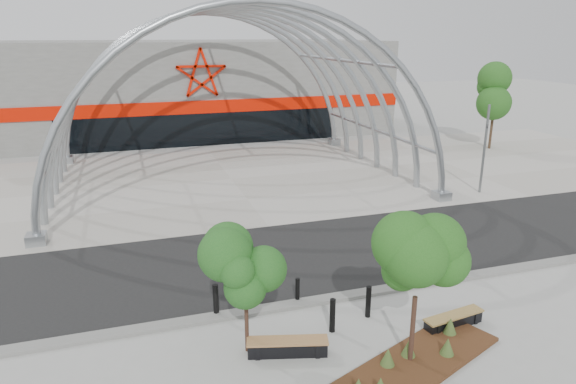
# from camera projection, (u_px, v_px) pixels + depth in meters

# --- Properties ---
(ground) EXTENTS (140.00, 140.00, 0.00)m
(ground) POSITION_uv_depth(u_px,v_px,m) (324.00, 297.00, 17.58)
(ground) COLOR #9D9D98
(ground) RESTS_ON ground
(road) EXTENTS (140.00, 7.00, 0.02)m
(road) POSITION_uv_depth(u_px,v_px,m) (292.00, 256.00, 20.76)
(road) COLOR black
(road) RESTS_ON ground
(forecourt) EXTENTS (60.00, 17.00, 0.04)m
(forecourt) POSITION_uv_depth(u_px,v_px,m) (231.00, 179.00, 31.67)
(forecourt) COLOR #A7A196
(forecourt) RESTS_ON ground
(kerb) EXTENTS (60.00, 0.50, 0.12)m
(kerb) POSITION_uv_depth(u_px,v_px,m) (326.00, 299.00, 17.34)
(kerb) COLOR slate
(kerb) RESTS_ON ground
(arena_building) EXTENTS (34.00, 15.24, 8.00)m
(arena_building) POSITION_uv_depth(u_px,v_px,m) (190.00, 86.00, 46.82)
(arena_building) COLOR slate
(arena_building) RESTS_ON ground
(vault_canopy) EXTENTS (20.80, 15.80, 20.36)m
(vault_canopy) POSITION_uv_depth(u_px,v_px,m) (231.00, 179.00, 31.67)
(vault_canopy) COLOR #989EA2
(vault_canopy) RESTS_ON ground
(planting_bed) EXTENTS (5.92, 3.79, 0.60)m
(planting_bed) POSITION_uv_depth(u_px,v_px,m) (413.00, 362.00, 13.90)
(planting_bed) COLOR #381C0E
(planting_bed) RESTS_ON ground
(signal_pole) EXTENTS (0.36, 0.69, 4.98)m
(signal_pole) POSITION_uv_depth(u_px,v_px,m) (485.00, 148.00, 28.28)
(signal_pole) COLOR slate
(signal_pole) RESTS_ON ground
(street_tree_0) EXTENTS (1.56, 1.56, 3.57)m
(street_tree_0) POSITION_uv_depth(u_px,v_px,m) (245.00, 269.00, 13.89)
(street_tree_0) COLOR black
(street_tree_0) RESTS_ON ground
(street_tree_1) EXTENTS (1.67, 1.67, 3.96)m
(street_tree_1) POSITION_uv_depth(u_px,v_px,m) (417.00, 268.00, 13.26)
(street_tree_1) COLOR black
(street_tree_1) RESTS_ON ground
(bench_0) EXTENTS (2.33, 1.07, 0.48)m
(bench_0) POSITION_uv_depth(u_px,v_px,m) (287.00, 347.00, 14.39)
(bench_0) COLOR black
(bench_0) RESTS_ON ground
(bench_1) EXTENTS (2.11, 0.76, 0.43)m
(bench_1) POSITION_uv_depth(u_px,v_px,m) (453.00, 321.00, 15.75)
(bench_1) COLOR black
(bench_1) RESTS_ON ground
(bollard_0) EXTENTS (0.18, 0.18, 1.10)m
(bollard_0) POSITION_uv_depth(u_px,v_px,m) (216.00, 300.00, 16.28)
(bollard_0) COLOR black
(bollard_0) RESTS_ON ground
(bollard_1) EXTENTS (0.17, 0.17, 1.09)m
(bollard_1) POSITION_uv_depth(u_px,v_px,m) (332.00, 315.00, 15.42)
(bollard_1) COLOR black
(bollard_1) RESTS_ON ground
(bollard_2) EXTENTS (0.14, 0.14, 0.88)m
(bollard_2) POSITION_uv_depth(u_px,v_px,m) (298.00, 290.00, 17.14)
(bollard_2) COLOR black
(bollard_2) RESTS_ON ground
(bollard_3) EXTENTS (0.17, 0.17, 1.06)m
(bollard_3) POSITION_uv_depth(u_px,v_px,m) (368.00, 302.00, 16.24)
(bollard_3) COLOR black
(bollard_3) RESTS_ON ground
(bollard_4) EXTENTS (0.14, 0.14, 0.87)m
(bollard_4) POSITION_uv_depth(u_px,v_px,m) (462.00, 268.00, 18.77)
(bollard_4) COLOR black
(bollard_4) RESTS_ON ground
(bg_tree_1) EXTENTS (2.70, 2.70, 5.91)m
(bg_tree_1) POSITION_uv_depth(u_px,v_px,m) (495.00, 94.00, 38.81)
(bg_tree_1) COLOR #312215
(bg_tree_1) RESTS_ON ground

